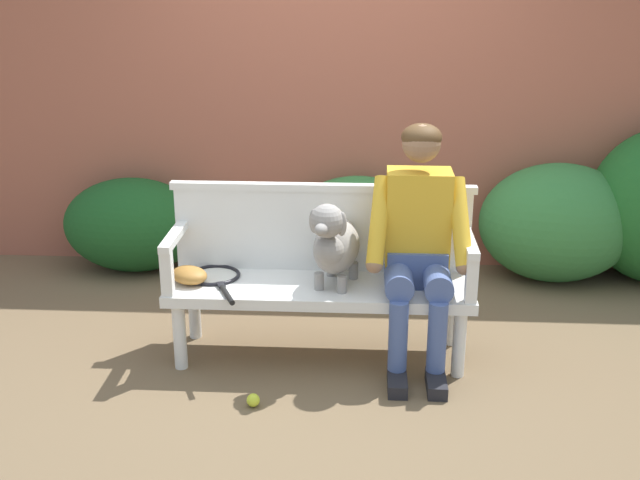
{
  "coord_description": "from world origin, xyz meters",
  "views": [
    {
      "loc": [
        0.23,
        -3.94,
        2.07
      ],
      "look_at": [
        0.0,
        0.0,
        0.68
      ],
      "focal_mm": 44.08,
      "sensor_mm": 36.0,
      "label": 1
    }
  ],
  "objects_px": {
    "garden_bench": "(320,293)",
    "baseball_glove": "(189,275)",
    "person_seated": "(418,238)",
    "dog_on_bench": "(334,243)",
    "tennis_ball": "(253,400)",
    "tennis_racket": "(215,277)"
  },
  "relations": [
    {
      "from": "garden_bench",
      "to": "baseball_glove",
      "type": "bearing_deg",
      "value": -177.39
    },
    {
      "from": "person_seated",
      "to": "dog_on_bench",
      "type": "relative_size",
      "value": 2.63
    },
    {
      "from": "tennis_ball",
      "to": "dog_on_bench",
      "type": "bearing_deg",
      "value": 54.09
    },
    {
      "from": "dog_on_bench",
      "to": "person_seated",
      "type": "bearing_deg",
      "value": 3.85
    },
    {
      "from": "garden_bench",
      "to": "person_seated",
      "type": "relative_size",
      "value": 1.26
    },
    {
      "from": "garden_bench",
      "to": "tennis_ball",
      "type": "distance_m",
      "value": 0.72
    },
    {
      "from": "dog_on_bench",
      "to": "baseball_glove",
      "type": "height_order",
      "value": "dog_on_bench"
    },
    {
      "from": "tennis_racket",
      "to": "baseball_glove",
      "type": "distance_m",
      "value": 0.15
    },
    {
      "from": "tennis_racket",
      "to": "dog_on_bench",
      "type": "bearing_deg",
      "value": -6.63
    },
    {
      "from": "tennis_racket",
      "to": "baseball_glove",
      "type": "relative_size",
      "value": 2.62
    },
    {
      "from": "dog_on_bench",
      "to": "tennis_racket",
      "type": "distance_m",
      "value": 0.7
    },
    {
      "from": "tennis_racket",
      "to": "tennis_ball",
      "type": "xyz_separation_m",
      "value": [
        0.28,
        -0.6,
        -0.41
      ]
    },
    {
      "from": "garden_bench",
      "to": "tennis_ball",
      "type": "xyz_separation_m",
      "value": [
        -0.3,
        -0.56,
        -0.34
      ]
    },
    {
      "from": "dog_on_bench",
      "to": "baseball_glove",
      "type": "relative_size",
      "value": 2.25
    },
    {
      "from": "person_seated",
      "to": "baseball_glove",
      "type": "bearing_deg",
      "value": -178.99
    },
    {
      "from": "garden_bench",
      "to": "person_seated",
      "type": "xyz_separation_m",
      "value": [
        0.52,
        -0.01,
        0.33
      ]
    },
    {
      "from": "person_seated",
      "to": "tennis_racket",
      "type": "xyz_separation_m",
      "value": [
        -1.1,
        0.05,
        -0.27
      ]
    },
    {
      "from": "baseball_glove",
      "to": "tennis_ball",
      "type": "xyz_separation_m",
      "value": [
        0.41,
        -0.53,
        -0.45
      ]
    },
    {
      "from": "tennis_racket",
      "to": "tennis_ball",
      "type": "relative_size",
      "value": 8.74
    },
    {
      "from": "garden_bench",
      "to": "tennis_racket",
      "type": "xyz_separation_m",
      "value": [
        -0.58,
        0.04,
        0.07
      ]
    },
    {
      "from": "dog_on_bench",
      "to": "tennis_ball",
      "type": "bearing_deg",
      "value": -125.91
    },
    {
      "from": "person_seated",
      "to": "baseball_glove",
      "type": "distance_m",
      "value": 1.25
    }
  ]
}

